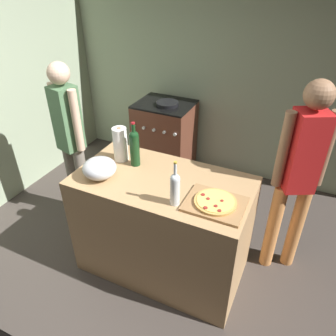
{
  "coord_description": "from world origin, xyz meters",
  "views": [
    {
      "loc": [
        1.06,
        -1.01,
        2.32
      ],
      "look_at": [
        0.18,
        0.87,
        0.98
      ],
      "focal_mm": 34.48,
      "sensor_mm": 36.0,
      "label": 1
    }
  ],
  "objects_px": {
    "wine_bottle_clear": "(135,146)",
    "wine_bottle_amber": "(175,188)",
    "stove": "(165,138)",
    "pizza": "(215,202)",
    "person_in_red": "(299,172)",
    "paper_towel_roll": "(120,144)",
    "mixing_bowl": "(99,168)",
    "person_in_stripes": "(70,136)"
  },
  "relations": [
    {
      "from": "paper_towel_roll",
      "to": "wine_bottle_clear",
      "type": "height_order",
      "value": "wine_bottle_clear"
    },
    {
      "from": "wine_bottle_clear",
      "to": "person_in_stripes",
      "type": "height_order",
      "value": "person_in_stripes"
    },
    {
      "from": "stove",
      "to": "wine_bottle_clear",
      "type": "bearing_deg",
      "value": -74.18
    },
    {
      "from": "wine_bottle_clear",
      "to": "wine_bottle_amber",
      "type": "xyz_separation_m",
      "value": [
        0.49,
        -0.32,
        -0.03
      ]
    },
    {
      "from": "wine_bottle_clear",
      "to": "mixing_bowl",
      "type": "bearing_deg",
      "value": -119.26
    },
    {
      "from": "wine_bottle_amber",
      "to": "person_in_stripes",
      "type": "xyz_separation_m",
      "value": [
        -1.31,
        0.5,
        -0.14
      ]
    },
    {
      "from": "pizza",
      "to": "stove",
      "type": "distance_m",
      "value": 1.98
    },
    {
      "from": "pizza",
      "to": "mixing_bowl",
      "type": "bearing_deg",
      "value": -177.12
    },
    {
      "from": "wine_bottle_clear",
      "to": "wine_bottle_amber",
      "type": "height_order",
      "value": "wine_bottle_clear"
    },
    {
      "from": "mixing_bowl",
      "to": "person_in_red",
      "type": "height_order",
      "value": "person_in_red"
    },
    {
      "from": "wine_bottle_clear",
      "to": "stove",
      "type": "relative_size",
      "value": 0.39
    },
    {
      "from": "pizza",
      "to": "person_in_stripes",
      "type": "height_order",
      "value": "person_in_stripes"
    },
    {
      "from": "stove",
      "to": "person_in_stripes",
      "type": "xyz_separation_m",
      "value": [
        -0.44,
        -1.16,
        0.46
      ]
    },
    {
      "from": "stove",
      "to": "person_in_red",
      "type": "relative_size",
      "value": 0.57
    },
    {
      "from": "wine_bottle_clear",
      "to": "person_in_stripes",
      "type": "distance_m",
      "value": 0.85
    },
    {
      "from": "pizza",
      "to": "wine_bottle_clear",
      "type": "bearing_deg",
      "value": 163.18
    },
    {
      "from": "wine_bottle_amber",
      "to": "paper_towel_roll",
      "type": "bearing_deg",
      "value": 151.68
    },
    {
      "from": "pizza",
      "to": "wine_bottle_amber",
      "type": "distance_m",
      "value": 0.29
    },
    {
      "from": "stove",
      "to": "mixing_bowl",
      "type": "bearing_deg",
      "value": -81.99
    },
    {
      "from": "person_in_stripes",
      "to": "wine_bottle_clear",
      "type": "bearing_deg",
      "value": -12.18
    },
    {
      "from": "wine_bottle_amber",
      "to": "person_in_red",
      "type": "xyz_separation_m",
      "value": [
        0.72,
        0.68,
        -0.08
      ]
    },
    {
      "from": "mixing_bowl",
      "to": "wine_bottle_amber",
      "type": "relative_size",
      "value": 0.77
    },
    {
      "from": "person_in_stripes",
      "to": "person_in_red",
      "type": "relative_size",
      "value": 0.96
    },
    {
      "from": "paper_towel_roll",
      "to": "person_in_red",
      "type": "bearing_deg",
      "value": 13.92
    },
    {
      "from": "paper_towel_roll",
      "to": "stove",
      "type": "relative_size",
      "value": 0.3
    },
    {
      "from": "pizza",
      "to": "wine_bottle_clear",
      "type": "xyz_separation_m",
      "value": [
        -0.75,
        0.23,
        0.13
      ]
    },
    {
      "from": "mixing_bowl",
      "to": "stove",
      "type": "distance_m",
      "value": 1.71
    },
    {
      "from": "wine_bottle_amber",
      "to": "person_in_red",
      "type": "distance_m",
      "value": 0.99
    },
    {
      "from": "wine_bottle_amber",
      "to": "pizza",
      "type": "bearing_deg",
      "value": 20.95
    },
    {
      "from": "pizza",
      "to": "person_in_red",
      "type": "distance_m",
      "value": 0.75
    },
    {
      "from": "paper_towel_roll",
      "to": "wine_bottle_amber",
      "type": "bearing_deg",
      "value": -28.32
    },
    {
      "from": "pizza",
      "to": "wine_bottle_amber",
      "type": "bearing_deg",
      "value": -159.05
    },
    {
      "from": "wine_bottle_amber",
      "to": "mixing_bowl",
      "type": "bearing_deg",
      "value": 175.38
    },
    {
      "from": "wine_bottle_clear",
      "to": "paper_towel_roll",
      "type": "bearing_deg",
      "value": 171.74
    },
    {
      "from": "wine_bottle_amber",
      "to": "person_in_red",
      "type": "height_order",
      "value": "person_in_red"
    },
    {
      "from": "pizza",
      "to": "wine_bottle_amber",
      "type": "height_order",
      "value": "wine_bottle_amber"
    },
    {
      "from": "mixing_bowl",
      "to": "person_in_stripes",
      "type": "bearing_deg",
      "value": 146.01
    },
    {
      "from": "stove",
      "to": "person_in_stripes",
      "type": "height_order",
      "value": "person_in_stripes"
    },
    {
      "from": "mixing_bowl",
      "to": "stove",
      "type": "height_order",
      "value": "mixing_bowl"
    },
    {
      "from": "wine_bottle_clear",
      "to": "person_in_red",
      "type": "relative_size",
      "value": 0.22
    },
    {
      "from": "person_in_stripes",
      "to": "paper_towel_roll",
      "type": "bearing_deg",
      "value": -13.03
    },
    {
      "from": "paper_towel_roll",
      "to": "person_in_stripes",
      "type": "height_order",
      "value": "person_in_stripes"
    }
  ]
}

